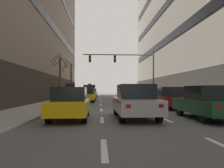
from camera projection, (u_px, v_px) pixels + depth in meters
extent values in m
plane|color=#515156|center=(126.00, 113.00, 13.26)|extent=(120.00, 120.00, 0.00)
cube|color=gray|center=(24.00, 112.00, 12.90)|extent=(3.31, 80.00, 0.14)
cube|color=gray|center=(223.00, 111.00, 13.63)|extent=(3.31, 80.00, 0.14)
cube|color=silver|center=(104.00, 149.00, 5.19)|extent=(0.16, 2.00, 0.01)
cube|color=silver|center=(102.00, 120.00, 10.18)|extent=(0.16, 2.00, 0.01)
cube|color=silver|center=(101.00, 110.00, 15.17)|extent=(0.16, 2.00, 0.01)
cube|color=silver|center=(101.00, 105.00, 20.16)|extent=(0.16, 2.00, 0.01)
cube|color=silver|center=(101.00, 102.00, 25.15)|extent=(0.16, 2.00, 0.01)
cube|color=silver|center=(100.00, 100.00, 30.14)|extent=(0.16, 2.00, 0.01)
cube|color=silver|center=(100.00, 98.00, 35.13)|extent=(0.16, 2.00, 0.01)
cube|color=silver|center=(100.00, 97.00, 40.12)|extent=(0.16, 2.00, 0.01)
cube|color=silver|center=(100.00, 96.00, 45.11)|extent=(0.16, 2.00, 0.01)
cube|color=silver|center=(165.00, 119.00, 10.36)|extent=(0.16, 2.00, 0.01)
cube|color=silver|center=(144.00, 110.00, 15.35)|extent=(0.16, 2.00, 0.01)
cube|color=silver|center=(133.00, 105.00, 20.34)|extent=(0.16, 2.00, 0.01)
cube|color=silver|center=(127.00, 102.00, 25.33)|extent=(0.16, 2.00, 0.01)
cube|color=silver|center=(122.00, 100.00, 30.32)|extent=(0.16, 2.00, 0.01)
cube|color=silver|center=(119.00, 98.00, 35.31)|extent=(0.16, 2.00, 0.01)
cube|color=silver|center=(117.00, 97.00, 40.30)|extent=(0.16, 2.00, 0.01)
cube|color=silver|center=(115.00, 96.00, 45.29)|extent=(0.16, 2.00, 0.01)
cylinder|color=black|center=(81.00, 99.00, 25.64)|extent=(0.22, 0.65, 0.65)
cylinder|color=black|center=(94.00, 99.00, 25.74)|extent=(0.22, 0.65, 0.65)
cylinder|color=black|center=(79.00, 100.00, 22.99)|extent=(0.22, 0.65, 0.65)
cylinder|color=black|center=(94.00, 100.00, 23.09)|extent=(0.22, 0.65, 0.65)
cube|color=yellow|center=(87.00, 97.00, 24.37)|extent=(1.83, 4.33, 0.63)
cube|color=black|center=(87.00, 91.00, 24.19)|extent=(1.58, 1.88, 0.67)
cube|color=white|center=(83.00, 95.00, 26.45)|extent=(0.20, 0.08, 0.14)
cube|color=red|center=(80.00, 96.00, 22.22)|extent=(0.20, 0.08, 0.14)
cube|color=white|center=(93.00, 95.00, 26.53)|extent=(0.20, 0.08, 0.14)
cube|color=red|center=(92.00, 96.00, 22.30)|extent=(0.20, 0.08, 0.14)
cube|color=black|center=(87.00, 87.00, 24.20)|extent=(0.43, 0.20, 0.18)
cylinder|color=black|center=(89.00, 95.00, 42.71)|extent=(0.24, 0.65, 0.64)
cylinder|color=black|center=(97.00, 95.00, 42.73)|extent=(0.24, 0.65, 0.64)
cylinder|color=black|center=(88.00, 95.00, 40.09)|extent=(0.24, 0.65, 0.64)
cylinder|color=black|center=(96.00, 95.00, 40.11)|extent=(0.24, 0.65, 0.64)
cube|color=black|center=(92.00, 94.00, 41.42)|extent=(1.98, 4.34, 0.62)
cube|color=black|center=(92.00, 90.00, 41.24)|extent=(1.64, 1.91, 0.66)
cube|color=white|center=(90.00, 93.00, 43.51)|extent=(0.20, 0.09, 0.14)
cube|color=red|center=(88.00, 93.00, 39.32)|extent=(0.20, 0.09, 0.14)
cube|color=white|center=(96.00, 93.00, 43.52)|extent=(0.20, 0.09, 0.14)
cube|color=red|center=(95.00, 93.00, 39.34)|extent=(0.20, 0.09, 0.14)
cylinder|color=black|center=(59.00, 110.00, 11.67)|extent=(0.22, 0.64, 0.63)
cylinder|color=black|center=(87.00, 110.00, 11.78)|extent=(0.22, 0.64, 0.63)
cylinder|color=black|center=(49.00, 116.00, 9.09)|extent=(0.22, 0.64, 0.63)
cylinder|color=black|center=(84.00, 116.00, 9.20)|extent=(0.22, 0.64, 0.63)
cube|color=yellow|center=(70.00, 106.00, 10.44)|extent=(1.82, 4.25, 0.61)
cube|color=black|center=(70.00, 94.00, 10.27)|extent=(1.56, 1.84, 0.65)
cube|color=white|center=(64.00, 102.00, 12.47)|extent=(0.19, 0.08, 0.13)
cube|color=red|center=(48.00, 108.00, 8.33)|extent=(0.19, 0.08, 0.13)
cube|color=white|center=(85.00, 102.00, 12.55)|extent=(0.19, 0.08, 0.13)
cube|color=red|center=(79.00, 108.00, 8.42)|extent=(0.19, 0.08, 0.13)
cube|color=black|center=(70.00, 85.00, 10.28)|extent=(0.42, 0.20, 0.17)
cylinder|color=black|center=(84.00, 97.00, 30.91)|extent=(0.23, 0.66, 0.65)
cylinder|color=black|center=(95.00, 97.00, 31.04)|extent=(0.23, 0.66, 0.65)
cylinder|color=black|center=(83.00, 98.00, 28.26)|extent=(0.23, 0.66, 0.65)
cylinder|color=black|center=(95.00, 98.00, 28.39)|extent=(0.23, 0.66, 0.65)
cube|color=yellow|center=(90.00, 94.00, 29.66)|extent=(1.93, 4.38, 0.89)
cube|color=black|center=(90.00, 88.00, 29.68)|extent=(1.65, 2.60, 0.89)
cube|color=white|center=(86.00, 93.00, 31.73)|extent=(0.20, 0.08, 0.14)
cube|color=red|center=(84.00, 94.00, 27.49)|extent=(0.20, 0.08, 0.14)
cube|color=white|center=(94.00, 93.00, 31.84)|extent=(0.20, 0.08, 0.14)
cube|color=red|center=(94.00, 94.00, 27.60)|extent=(0.20, 0.08, 0.14)
cube|color=black|center=(90.00, 84.00, 29.70)|extent=(0.44, 0.21, 0.18)
cylinder|color=black|center=(116.00, 109.00, 12.10)|extent=(0.24, 0.69, 0.69)
cylinder|color=black|center=(145.00, 109.00, 12.22)|extent=(0.24, 0.69, 0.69)
cylinder|color=black|center=(122.00, 115.00, 9.28)|extent=(0.24, 0.69, 0.69)
cylinder|color=black|center=(159.00, 115.00, 9.40)|extent=(0.24, 0.69, 0.69)
cube|color=#B7BABF|center=(135.00, 105.00, 10.76)|extent=(1.98, 4.63, 0.67)
cube|color=black|center=(135.00, 91.00, 10.57)|extent=(1.70, 2.01, 0.71)
cube|color=white|center=(117.00, 100.00, 12.97)|extent=(0.21, 0.09, 0.15)
cube|color=red|center=(128.00, 106.00, 8.46)|extent=(0.21, 0.09, 0.15)
cube|color=white|center=(139.00, 100.00, 13.06)|extent=(0.21, 0.09, 0.15)
cube|color=red|center=(161.00, 106.00, 8.56)|extent=(0.21, 0.09, 0.15)
cylinder|color=black|center=(180.00, 110.00, 11.77)|extent=(0.23, 0.66, 0.66)
cylinder|color=black|center=(207.00, 110.00, 11.88)|extent=(0.23, 0.66, 0.66)
cylinder|color=black|center=(204.00, 116.00, 9.07)|extent=(0.23, 0.66, 0.66)
cube|color=#1E512D|center=(206.00, 106.00, 10.48)|extent=(1.89, 4.43, 0.64)
cube|color=black|center=(208.00, 93.00, 10.30)|extent=(1.62, 1.92, 0.68)
cube|color=white|center=(177.00, 101.00, 12.60)|extent=(0.20, 0.08, 0.14)
cube|color=red|center=(218.00, 107.00, 8.29)|extent=(0.20, 0.08, 0.14)
cube|color=white|center=(198.00, 101.00, 12.69)|extent=(0.20, 0.08, 0.14)
cylinder|color=black|center=(154.00, 103.00, 17.58)|extent=(0.24, 0.67, 0.66)
cylinder|color=black|center=(173.00, 103.00, 17.63)|extent=(0.24, 0.67, 0.66)
cylinder|color=black|center=(163.00, 106.00, 14.87)|extent=(0.24, 0.67, 0.66)
cylinder|color=black|center=(185.00, 105.00, 14.92)|extent=(0.24, 0.67, 0.66)
cube|color=maroon|center=(168.00, 100.00, 16.26)|extent=(1.96, 4.47, 0.64)
cube|color=black|center=(169.00, 91.00, 16.07)|extent=(1.65, 1.95, 0.68)
cube|color=white|center=(153.00, 97.00, 18.41)|extent=(0.20, 0.09, 0.14)
cube|color=red|center=(168.00, 100.00, 14.07)|extent=(0.20, 0.09, 0.14)
cube|color=white|center=(168.00, 97.00, 18.45)|extent=(0.20, 0.09, 0.14)
cube|color=red|center=(188.00, 100.00, 14.11)|extent=(0.20, 0.09, 0.14)
cylinder|color=#4C4C51|center=(153.00, 75.00, 26.42)|extent=(0.18, 0.18, 6.18)
cylinder|color=#4C4C51|center=(118.00, 55.00, 26.23)|extent=(8.84, 0.12, 0.12)
cube|color=black|center=(115.00, 59.00, 26.19)|extent=(0.28, 0.24, 0.84)
sphere|color=#4B0704|center=(115.00, 57.00, 26.05)|extent=(0.17, 0.17, 0.17)
sphere|color=orange|center=(115.00, 59.00, 26.05)|extent=(0.17, 0.17, 0.17)
sphere|color=#073E10|center=(115.00, 61.00, 26.04)|extent=(0.17, 0.17, 0.17)
cube|color=black|center=(90.00, 59.00, 26.01)|extent=(0.28, 0.24, 0.84)
sphere|color=#4B0704|center=(90.00, 56.00, 25.87)|extent=(0.17, 0.17, 0.17)
sphere|color=orange|center=(90.00, 59.00, 25.87)|extent=(0.17, 0.17, 0.17)
sphere|color=#073E10|center=(90.00, 61.00, 25.86)|extent=(0.17, 0.17, 0.17)
cylinder|color=#4C3823|center=(60.00, 79.00, 22.90)|extent=(0.22, 0.22, 4.85)
cylinder|color=#42301E|center=(57.00, 59.00, 23.31)|extent=(0.83, 0.98, 1.47)
cylinder|color=#42301E|center=(54.00, 59.00, 23.15)|extent=(0.53, 1.47, 0.99)
cylinder|color=#42301E|center=(57.00, 63.00, 23.33)|extent=(0.88, 0.89, 0.85)
cylinder|color=#42301E|center=(65.00, 66.00, 23.28)|extent=(0.72, 1.00, 1.12)
cylinder|color=#42301E|center=(65.00, 63.00, 22.71)|extent=(0.62, 1.20, 0.98)
cylinder|color=#4C3823|center=(71.00, 81.00, 31.78)|extent=(0.22, 0.22, 5.22)
cylinder|color=#42301E|center=(74.00, 65.00, 31.86)|extent=(0.10, 0.96, 1.08)
cylinder|color=#42301E|center=(68.00, 65.00, 32.01)|extent=(0.47, 1.20, 0.83)
cylinder|color=#42301E|center=(69.00, 63.00, 31.14)|extent=(1.46, 0.65, 1.32)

